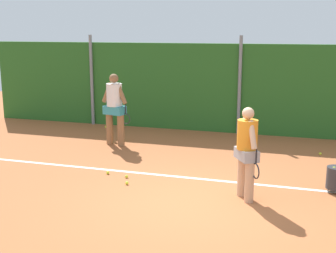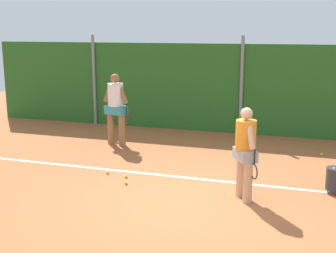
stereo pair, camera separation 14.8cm
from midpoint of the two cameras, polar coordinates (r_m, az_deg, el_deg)
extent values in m
plane|color=#A85B33|center=(9.61, 5.23, -6.13)|extent=(25.26, 25.26, 0.00)
cube|color=#286023|center=(13.27, 8.96, 4.78)|extent=(16.42, 0.25, 2.63)
cylinder|color=gray|center=(14.51, -10.07, 5.87)|extent=(0.10, 0.10, 2.88)
cylinder|color=gray|center=(13.09, 8.87, 5.21)|extent=(0.10, 0.10, 2.88)
cube|color=white|center=(9.26, 4.75, -6.83)|extent=(12.00, 0.10, 0.01)
cylinder|color=tan|center=(8.38, 8.98, -6.35)|extent=(0.17, 0.17, 0.75)
cylinder|color=tan|center=(8.10, 9.91, -7.07)|extent=(0.17, 0.17, 0.75)
cube|color=#99999E|center=(8.10, 9.55, -3.54)|extent=(0.51, 0.58, 0.20)
cylinder|color=orange|center=(8.01, 9.65, -1.03)|extent=(0.37, 0.37, 0.53)
sphere|color=tan|center=(7.93, 9.75, 1.68)|extent=(0.22, 0.22, 0.22)
cylinder|color=tan|center=(8.18, 9.07, -0.43)|extent=(0.21, 0.27, 0.51)
cylinder|color=tan|center=(7.81, 10.27, -1.09)|extent=(0.21, 0.27, 0.51)
cylinder|color=black|center=(7.85, 10.75, -3.78)|extent=(0.03, 0.03, 0.28)
torus|color=#26262B|center=(7.93, 10.68, -5.65)|extent=(0.17, 0.26, 0.28)
cylinder|color=#8C603D|center=(12.06, -7.86, -0.29)|extent=(0.19, 0.19, 0.84)
cylinder|color=#8C603D|center=(11.84, -6.44, -0.49)|extent=(0.19, 0.19, 0.84)
cube|color=teal|center=(11.85, -7.23, 2.11)|extent=(0.62, 0.45, 0.22)
cylinder|color=white|center=(11.78, -7.28, 4.07)|extent=(0.41, 0.41, 0.59)
sphere|color=#8C603D|center=(11.73, -7.34, 6.15)|extent=(0.24, 0.24, 0.24)
cylinder|color=#8C603D|center=(11.92, -8.18, 4.35)|extent=(0.33, 0.17, 0.56)
cylinder|color=#8C603D|center=(11.64, -6.37, 4.21)|extent=(0.33, 0.17, 0.56)
cylinder|color=black|center=(11.69, -5.84, 2.30)|extent=(0.03, 0.03, 0.28)
torus|color=#26262B|center=(11.74, -5.81, 1.00)|extent=(0.28, 0.09, 0.28)
cylinder|color=#2D2D33|center=(9.02, 20.36, -6.20)|extent=(0.36, 0.36, 0.42)
cylinder|color=#2D2D33|center=(9.09, 19.44, -7.65)|extent=(0.02, 0.02, 0.08)
cylinder|color=#2D2D33|center=(9.22, 20.20, -7.43)|extent=(0.02, 0.02, 0.08)
sphere|color=#CCDB33|center=(8.94, 20.14, -5.07)|extent=(0.07, 0.07, 0.07)
sphere|color=#CCDB33|center=(9.38, -5.80, -6.41)|extent=(0.07, 0.07, 0.07)
sphere|color=#CCDB33|center=(8.99, -5.78, -7.25)|extent=(0.07, 0.07, 0.07)
sphere|color=#CCDB33|center=(11.59, 18.65, -3.32)|extent=(0.07, 0.07, 0.07)
sphere|color=#CCDB33|center=(9.66, -8.19, -5.90)|extent=(0.07, 0.07, 0.07)
sphere|color=#CCDB33|center=(14.11, -8.30, -0.04)|extent=(0.07, 0.07, 0.07)
camera|label=1|loc=(0.07, -90.43, -0.09)|focal=47.40mm
camera|label=2|loc=(0.07, 89.57, 0.09)|focal=47.40mm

